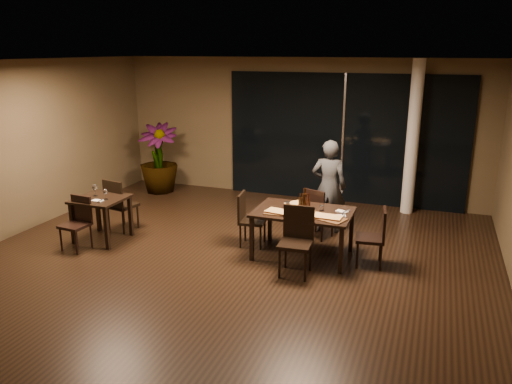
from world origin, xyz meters
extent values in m
plane|color=black|center=(0.00, 0.00, 0.00)|extent=(8.00, 8.00, 0.00)
cube|color=brown|center=(0.00, 4.05, 1.50)|extent=(8.00, 0.10, 3.00)
cube|color=brown|center=(-4.05, 0.00, 1.50)|extent=(0.10, 8.00, 3.00)
cube|color=silver|center=(0.00, 0.00, 3.02)|extent=(8.00, 8.00, 0.04)
cube|color=black|center=(1.00, 3.96, 1.35)|extent=(5.00, 0.06, 2.70)
cylinder|color=silver|center=(2.40, 3.65, 1.50)|extent=(0.24, 0.24, 3.00)
cube|color=black|center=(1.00, 0.80, 0.73)|extent=(1.50, 1.00, 0.04)
cube|color=black|center=(0.31, 0.36, 0.35)|extent=(0.06, 0.06, 0.71)
cube|color=black|center=(1.69, 0.36, 0.35)|extent=(0.06, 0.06, 0.71)
cube|color=black|center=(0.31, 1.24, 0.35)|extent=(0.06, 0.06, 0.71)
cube|color=black|center=(1.69, 1.24, 0.35)|extent=(0.06, 0.06, 0.71)
cube|color=black|center=(-2.40, 0.30, 0.73)|extent=(0.80, 0.80, 0.04)
cube|color=black|center=(-2.74, -0.04, 0.35)|extent=(0.06, 0.06, 0.71)
cube|color=black|center=(-2.06, -0.04, 0.35)|extent=(0.06, 0.06, 0.71)
cube|color=black|center=(-2.74, 0.64, 0.35)|extent=(0.06, 0.06, 0.71)
cube|color=black|center=(-2.06, 0.64, 0.35)|extent=(0.06, 0.06, 0.71)
cube|color=black|center=(1.06, 1.69, 0.42)|extent=(0.53, 0.53, 0.05)
cylinder|color=black|center=(1.27, 1.79, 0.21)|extent=(0.03, 0.03, 0.42)
cylinder|color=black|center=(0.95, 1.91, 0.21)|extent=(0.03, 0.03, 0.42)
cylinder|color=black|center=(1.16, 1.47, 0.21)|extent=(0.03, 0.03, 0.42)
cylinder|color=black|center=(0.84, 1.59, 0.21)|extent=(0.03, 0.03, 0.42)
cube|color=black|center=(0.99, 1.51, 0.66)|extent=(0.40, 0.17, 0.47)
cube|color=black|center=(1.08, 0.10, 0.47)|extent=(0.48, 0.48, 0.05)
cylinder|color=black|center=(0.90, -0.09, 0.23)|extent=(0.04, 0.04, 0.47)
cylinder|color=black|center=(1.27, -0.07, 0.23)|extent=(0.04, 0.04, 0.47)
cylinder|color=black|center=(0.88, 0.28, 0.23)|extent=(0.04, 0.04, 0.47)
cylinder|color=black|center=(1.25, 0.30, 0.23)|extent=(0.04, 0.04, 0.47)
cube|color=black|center=(1.06, 0.31, 0.73)|extent=(0.46, 0.07, 0.52)
cube|color=black|center=(0.10, 0.95, 0.42)|extent=(0.47, 0.47, 0.05)
cylinder|color=black|center=(0.29, 0.80, 0.21)|extent=(0.03, 0.03, 0.42)
cylinder|color=black|center=(0.25, 1.14, 0.21)|extent=(0.03, 0.03, 0.42)
cylinder|color=black|center=(-0.04, 0.76, 0.21)|extent=(0.03, 0.03, 0.42)
cylinder|color=black|center=(-0.09, 1.09, 0.21)|extent=(0.03, 0.03, 0.42)
cube|color=black|center=(-0.08, 0.92, 0.66)|extent=(0.09, 0.42, 0.47)
cube|color=black|center=(2.04, 0.81, 0.43)|extent=(0.47, 0.47, 0.05)
cylinder|color=black|center=(1.84, 0.96, 0.21)|extent=(0.03, 0.03, 0.43)
cylinder|color=black|center=(1.89, 0.62, 0.21)|extent=(0.03, 0.03, 0.43)
cylinder|color=black|center=(2.18, 1.00, 0.21)|extent=(0.03, 0.03, 0.43)
cylinder|color=black|center=(2.23, 0.67, 0.21)|extent=(0.03, 0.03, 0.43)
cube|color=black|center=(2.22, 0.84, 0.66)|extent=(0.10, 0.42, 0.47)
cube|color=black|center=(-2.36, 0.85, 0.45)|extent=(0.52, 0.52, 0.05)
cylinder|color=black|center=(-2.15, 0.99, 0.23)|extent=(0.04, 0.04, 0.45)
cylinder|color=black|center=(-2.51, 1.06, 0.23)|extent=(0.04, 0.04, 0.45)
cylinder|color=black|center=(-2.22, 0.64, 0.23)|extent=(0.04, 0.04, 0.45)
cylinder|color=black|center=(-2.58, 0.71, 0.23)|extent=(0.04, 0.04, 0.45)
cube|color=black|center=(-2.40, 0.65, 0.71)|extent=(0.44, 0.12, 0.50)
cube|color=black|center=(-2.54, -0.22, 0.41)|extent=(0.44, 0.44, 0.05)
cylinder|color=black|center=(-2.72, -0.36, 0.21)|extent=(0.03, 0.03, 0.41)
cylinder|color=black|center=(-2.39, -0.39, 0.21)|extent=(0.03, 0.03, 0.41)
cylinder|color=black|center=(-2.69, -0.04, 0.21)|extent=(0.03, 0.03, 0.41)
cylinder|color=black|center=(-2.36, -0.07, 0.21)|extent=(0.03, 0.03, 0.41)
cube|color=black|center=(-2.52, -0.03, 0.64)|extent=(0.41, 0.07, 0.46)
imported|color=#2E3033|center=(1.13, 2.04, 0.83)|extent=(0.59, 0.42, 1.67)
imported|color=#1B501A|center=(-3.04, 3.26, 0.78)|extent=(1.08, 1.08, 1.56)
cube|color=#4E3019|center=(0.73, 0.55, 0.76)|extent=(0.54, 0.29, 0.01)
cube|color=#492E17|center=(1.39, 0.58, 0.76)|extent=(0.69, 0.50, 0.01)
cylinder|color=#B53414|center=(0.86, 1.12, 0.76)|extent=(0.32, 0.32, 0.01)
cylinder|color=white|center=(0.72, 0.85, 0.80)|extent=(0.08, 0.08, 0.10)
cylinder|color=white|center=(1.26, 0.91, 0.79)|extent=(0.07, 0.07, 0.08)
cube|color=white|center=(1.58, 0.73, 0.76)|extent=(0.20, 0.14, 0.01)
cube|color=white|center=(1.57, 0.95, 0.76)|extent=(0.20, 0.16, 0.01)
cube|color=white|center=(-2.32, 0.13, 0.76)|extent=(0.18, 0.12, 0.01)
camera|label=1|loc=(2.84, -6.35, 3.18)|focal=35.00mm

